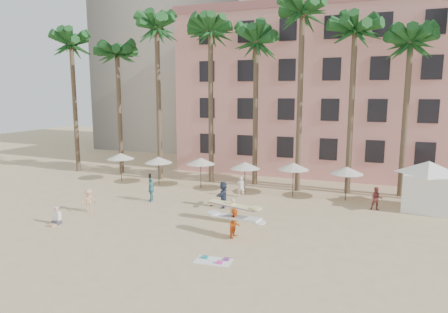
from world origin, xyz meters
TOP-DOWN VIEW (x-y plane):
  - ground at (0.00, 0.00)m, footprint 120.00×120.00m
  - pink_hotel at (7.00, 26.00)m, footprint 35.00×14.00m
  - palm_row at (0.51, 15.00)m, footprint 44.40×5.40m
  - umbrella_row at (-3.00, 12.50)m, footprint 22.50×2.70m
  - cabana at (12.44, 11.91)m, footprint 5.06×5.06m
  - beach_towel at (1.64, -1.13)m, footprint 1.86×1.11m
  - carrier_yellow at (0.58, 4.85)m, footprint 3.13×0.91m
  - carrier_white at (1.56, 2.35)m, footprint 3.16×1.47m
  - beachgoers at (-2.10, 7.50)m, footprint 19.66×8.28m
  - paddle at (-6.68, 6.98)m, footprint 0.18×0.04m
  - seated_man at (-9.68, 0.59)m, footprint 0.48×0.84m

SIDE VIEW (x-z plane):
  - ground at x=0.00m, z-range 0.00..0.00m
  - beach_towel at x=1.64m, z-range -0.04..0.10m
  - seated_man at x=-9.68m, z-range -0.17..0.92m
  - beachgoers at x=-2.10m, z-range -0.07..1.84m
  - carrier_white at x=1.56m, z-range 0.07..1.74m
  - carrier_yellow at x=0.58m, z-range 0.13..1.69m
  - paddle at x=-6.68m, z-range 0.30..2.52m
  - cabana at x=12.44m, z-range 0.32..3.82m
  - umbrella_row at x=-3.00m, z-range 0.97..3.69m
  - pink_hotel at x=7.00m, z-range 0.00..16.00m
  - palm_row at x=0.51m, z-range 4.82..21.12m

